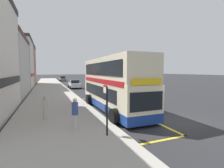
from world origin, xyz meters
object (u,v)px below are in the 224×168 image
object	(u,v)px
pedestrian_waiting_near_sign	(75,113)
parked_car_navy_across	(103,81)
bus_stop_sign	(106,105)
parked_car_white_distant	(74,84)
double_decker_bus	(113,86)
parked_car_grey_kerbside	(63,79)
pedestrian_further_back	(45,107)

from	to	relation	value
pedestrian_waiting_near_sign	parked_car_navy_across	bearing A→B (deg)	68.70
bus_stop_sign	parked_car_white_distant	xyz separation A→B (m)	(2.28, 24.62, -0.83)
bus_stop_sign	parked_car_white_distant	world-z (taller)	bus_stop_sign
double_decker_bus	parked_car_grey_kerbside	xyz separation A→B (m)	(-0.27, 43.78, -1.26)
parked_car_white_distant	parked_car_navy_across	bearing A→B (deg)	-141.44
parked_car_navy_across	parked_car_white_distant	world-z (taller)	same
parked_car_white_distant	pedestrian_further_back	world-z (taller)	pedestrian_further_back
parked_car_white_distant	pedestrian_further_back	size ratio (longest dim) A/B	2.73
double_decker_bus	bus_stop_sign	distance (m)	6.00
parked_car_navy_across	parked_car_white_distant	size ratio (longest dim) A/B	1.00
bus_stop_sign	double_decker_bus	bearing A→B (deg)	65.10
parked_car_navy_across	pedestrian_waiting_near_sign	size ratio (longest dim) A/B	2.43
pedestrian_further_back	parked_car_grey_kerbside	bearing A→B (deg)	83.53
parked_car_white_distant	pedestrian_waiting_near_sign	size ratio (longest dim) A/B	2.43
double_decker_bus	parked_car_grey_kerbside	distance (m)	43.80
bus_stop_sign	pedestrian_waiting_near_sign	distance (m)	1.92
parked_car_navy_across	pedestrian_further_back	distance (m)	29.13
double_decker_bus	parked_car_white_distant	distance (m)	19.24
bus_stop_sign	parked_car_white_distant	size ratio (longest dim) A/B	0.59
parked_car_navy_across	pedestrian_further_back	world-z (taller)	pedestrian_further_back
bus_stop_sign	parked_car_navy_across	bearing A→B (deg)	71.77
parked_car_grey_kerbside	parked_car_white_distant	xyz separation A→B (m)	(0.03, -24.59, 0.00)
double_decker_bus	parked_car_white_distant	xyz separation A→B (m)	(-0.24, 19.20, -1.26)
pedestrian_waiting_near_sign	pedestrian_further_back	distance (m)	3.21
parked_car_navy_across	pedestrian_further_back	size ratio (longest dim) A/B	2.73
parked_car_navy_across	pedestrian_further_back	bearing A→B (deg)	-116.62
double_decker_bus	pedestrian_waiting_near_sign	distance (m)	5.76
parked_car_grey_kerbside	parked_car_white_distant	bearing A→B (deg)	90.49
pedestrian_further_back	parked_car_white_distant	bearing A→B (deg)	75.93
pedestrian_waiting_near_sign	pedestrian_further_back	size ratio (longest dim) A/B	1.12
pedestrian_further_back	bus_stop_sign	bearing A→B (deg)	-54.88
parked_car_grey_kerbside	parked_car_navy_across	bearing A→B (deg)	112.52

